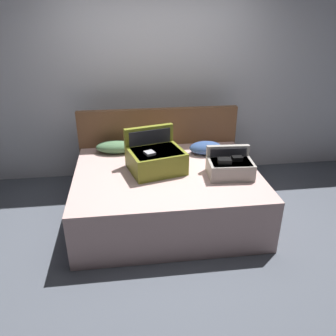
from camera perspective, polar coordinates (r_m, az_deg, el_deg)
The scene contains 8 objects.
ground_plane at distance 3.63m, azimuth 0.58°, elevation -11.57°, with size 12.00×12.00×0.00m, color #4C515B.
back_wall at distance 4.62m, azimuth -2.24°, elevation 14.43°, with size 8.00×0.10×2.60m, color silver.
bed at distance 3.80m, azimuth -0.23°, elevation -4.50°, with size 1.97×1.56×0.57m, color #BC9993.
headboard at distance 4.43m, azimuth -1.55°, elevation 3.43°, with size 2.01×0.08×1.04m, color brown.
hard_case_large at distance 3.65m, azimuth -2.09°, elevation 1.73°, with size 0.66×0.61×0.43m.
hard_case_medium at distance 3.60m, azimuth 10.34°, elevation 0.27°, with size 0.48×0.36×0.28m.
pillow_near_headboard at distance 4.12m, azimuth 6.35°, elevation 3.40°, with size 0.39×0.25×0.15m, color navy.
pillow_center_head at distance 4.17m, azimuth -8.68°, elevation 3.52°, with size 0.49×0.24×0.14m, color #4C724C.
Camera 1 is at (-0.41, -2.86, 2.20)m, focal length 36.35 mm.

